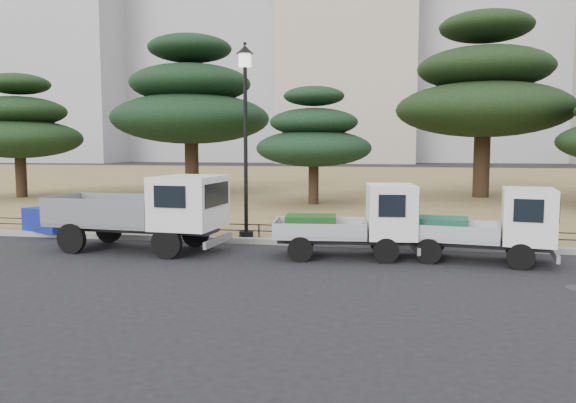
% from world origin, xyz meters
% --- Properties ---
extents(ground, '(220.00, 220.00, 0.00)m').
position_xyz_m(ground, '(0.00, 0.00, 0.00)').
color(ground, black).
extents(lawn, '(120.00, 56.00, 0.15)m').
position_xyz_m(lawn, '(0.00, 30.60, 0.07)').
color(lawn, olive).
rests_on(lawn, ground).
extents(curb, '(120.00, 0.25, 0.16)m').
position_xyz_m(curb, '(0.00, 2.60, 0.08)').
color(curb, gray).
rests_on(curb, ground).
extents(truck_large, '(4.77, 2.18, 2.03)m').
position_xyz_m(truck_large, '(-3.66, 1.00, 1.13)').
color(truck_large, black).
rests_on(truck_large, ground).
extents(truck_kei_front, '(3.63, 1.85, 1.85)m').
position_xyz_m(truck_kei_front, '(1.91, 1.15, 0.92)').
color(truck_kei_front, black).
rests_on(truck_kei_front, ground).
extents(truck_kei_rear, '(3.63, 1.94, 1.81)m').
position_xyz_m(truck_kei_rear, '(5.11, 1.15, 0.90)').
color(truck_kei_rear, black).
rests_on(truck_kei_rear, ground).
extents(street_lamp, '(0.49, 0.49, 5.51)m').
position_xyz_m(street_lamp, '(-1.42, 2.90, 3.88)').
color(street_lamp, black).
rests_on(street_lamp, lawn).
extents(pipe_fence, '(38.00, 0.04, 0.40)m').
position_xyz_m(pipe_fence, '(0.00, 2.75, 0.44)').
color(pipe_fence, black).
rests_on(pipe_fence, lawn).
extents(tarp_pile, '(1.84, 1.61, 1.03)m').
position_xyz_m(tarp_pile, '(-7.71, 2.93, 0.56)').
color(tarp_pile, navy).
rests_on(tarp_pile, lawn).
extents(pine_west_far, '(6.26, 6.26, 6.33)m').
position_xyz_m(pine_west_far, '(-16.18, 13.03, 3.80)').
color(pine_west_far, black).
rests_on(pine_west_far, lawn).
extents(pine_west_near, '(8.70, 8.70, 8.70)m').
position_xyz_m(pine_west_near, '(-8.31, 16.93, 5.17)').
color(pine_west_near, black).
rests_on(pine_west_near, lawn).
extents(pine_center_left, '(5.24, 5.24, 5.33)m').
position_xyz_m(pine_center_left, '(-0.79, 12.46, 3.23)').
color(pine_center_left, black).
rests_on(pine_center_left, lawn).
extents(pine_center_right, '(8.85, 8.85, 9.39)m').
position_xyz_m(pine_center_right, '(7.25, 17.49, 5.59)').
color(pine_center_right, black).
rests_on(pine_center_right, lawn).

